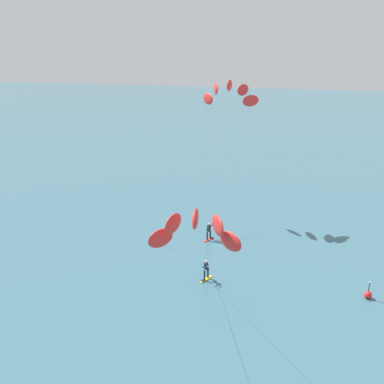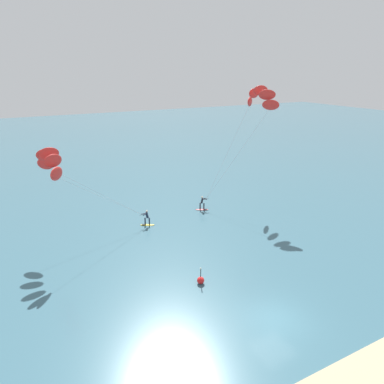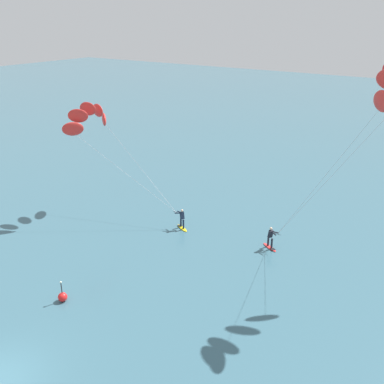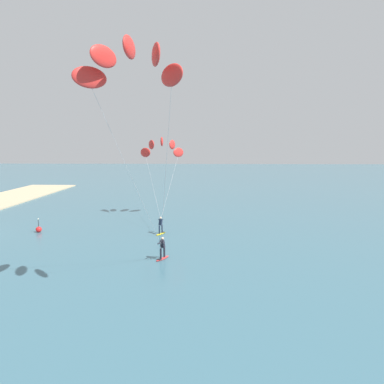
# 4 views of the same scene
# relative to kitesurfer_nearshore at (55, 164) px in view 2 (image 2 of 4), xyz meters

# --- Properties ---
(ground_plane) EXTENTS (240.00, 240.00, 0.00)m
(ground_plane) POSITION_rel_kitesurfer_nearshore_xyz_m (10.49, -17.03, -7.85)
(ground_plane) COLOR #386070
(kitesurfer_nearshore) EXTENTS (10.52, 5.28, 9.37)m
(kitesurfer_nearshore) POSITION_rel_kitesurfer_nearshore_xyz_m (0.00, 0.00, 0.00)
(kitesurfer_nearshore) COLOR yellow
(kitesurfer_nearshore) RESTS_ON ground
(kitesurfer_mid_water) EXTENTS (8.79, 5.79, 13.86)m
(kitesurfer_mid_water) POSITION_rel_kitesurfer_nearshore_xyz_m (22.33, 1.22, 4.27)
(kitesurfer_mid_water) COLOR red
(kitesurfer_mid_water) RESTS_ON ground
(marker_buoy) EXTENTS (0.56, 0.56, 1.38)m
(marker_buoy) POSITION_rel_kitesurfer_nearshore_xyz_m (8.15, -11.16, -7.55)
(marker_buoy) COLOR red
(marker_buoy) RESTS_ON ground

